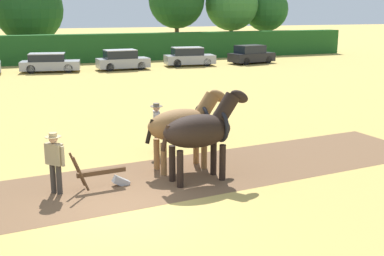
{
  "coord_description": "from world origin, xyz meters",
  "views": [
    {
      "loc": [
        -2.46,
        -10.54,
        4.59
      ],
      "look_at": [
        2.78,
        2.67,
        1.1
      ],
      "focal_mm": 45.0,
      "sensor_mm": 36.0,
      "label": 1
    }
  ],
  "objects_px": {
    "tree_center_right": "(177,0)",
    "parked_car_right": "(189,57)",
    "draft_horse_lead_right": "(184,124)",
    "farmer_beside_team": "(157,124)",
    "farmer_at_plow": "(55,159)",
    "tree_right": "(232,4)",
    "tree_center": "(29,9)",
    "parked_car_center_right": "(122,60)",
    "tree_far_right": "(266,9)",
    "plow": "(106,176)",
    "parked_car_center": "(49,63)",
    "draft_horse_lead_left": "(201,130)",
    "parked_car_far_right": "(251,55)"
  },
  "relations": [
    {
      "from": "tree_center",
      "to": "parked_car_center_right",
      "type": "height_order",
      "value": "tree_center"
    },
    {
      "from": "draft_horse_lead_right",
      "to": "farmer_at_plow",
      "type": "relative_size",
      "value": 1.67
    },
    {
      "from": "tree_center",
      "to": "parked_car_center_right",
      "type": "relative_size",
      "value": 1.96
    },
    {
      "from": "tree_center_right",
      "to": "parked_car_right",
      "type": "bearing_deg",
      "value": -104.72
    },
    {
      "from": "tree_right",
      "to": "tree_far_right",
      "type": "xyz_separation_m",
      "value": [
        4.47,
        0.32,
        -0.57
      ]
    },
    {
      "from": "draft_horse_lead_right",
      "to": "parked_car_far_right",
      "type": "xyz_separation_m",
      "value": [
        15.81,
        25.02,
        -0.58
      ]
    },
    {
      "from": "tree_center",
      "to": "draft_horse_lead_left",
      "type": "distance_m",
      "value": 38.85
    },
    {
      "from": "parked_car_far_right",
      "to": "parked_car_center_right",
      "type": "bearing_deg",
      "value": 171.36
    },
    {
      "from": "plow",
      "to": "farmer_beside_team",
      "type": "distance_m",
      "value": 3.59
    },
    {
      "from": "tree_center_right",
      "to": "draft_horse_lead_left",
      "type": "height_order",
      "value": "tree_center_right"
    },
    {
      "from": "parked_car_right",
      "to": "tree_far_right",
      "type": "bearing_deg",
      "value": 44.25
    },
    {
      "from": "tree_far_right",
      "to": "farmer_beside_team",
      "type": "bearing_deg",
      "value": -124.96
    },
    {
      "from": "draft_horse_lead_right",
      "to": "farmer_beside_team",
      "type": "xyz_separation_m",
      "value": [
        -0.21,
        1.96,
        -0.4
      ]
    },
    {
      "from": "plow",
      "to": "parked_car_center",
      "type": "height_order",
      "value": "parked_car_center"
    },
    {
      "from": "parked_car_center_right",
      "to": "parked_car_far_right",
      "type": "distance_m",
      "value": 11.69
    },
    {
      "from": "tree_center",
      "to": "parked_car_right",
      "type": "height_order",
      "value": "tree_center"
    },
    {
      "from": "draft_horse_lead_right",
      "to": "parked_car_far_right",
      "type": "relative_size",
      "value": 0.63
    },
    {
      "from": "plow",
      "to": "parked_car_center",
      "type": "bearing_deg",
      "value": 83.37
    },
    {
      "from": "tree_center",
      "to": "plow",
      "type": "distance_m",
      "value": 38.55
    },
    {
      "from": "tree_right",
      "to": "farmer_beside_team",
      "type": "xyz_separation_m",
      "value": [
        -19.15,
        -33.47,
        -4.29
      ]
    },
    {
      "from": "tree_center",
      "to": "farmer_at_plow",
      "type": "distance_m",
      "value": 38.46
    },
    {
      "from": "draft_horse_lead_left",
      "to": "draft_horse_lead_right",
      "type": "xyz_separation_m",
      "value": [
        -0.09,
        1.12,
        -0.07
      ]
    },
    {
      "from": "draft_horse_lead_left",
      "to": "farmer_beside_team",
      "type": "height_order",
      "value": "draft_horse_lead_left"
    },
    {
      "from": "tree_far_right",
      "to": "parked_car_far_right",
      "type": "height_order",
      "value": "tree_far_right"
    },
    {
      "from": "tree_center",
      "to": "tree_center_right",
      "type": "height_order",
      "value": "tree_center_right"
    },
    {
      "from": "tree_center",
      "to": "farmer_beside_team",
      "type": "xyz_separation_m",
      "value": [
        1.62,
        -35.58,
        -3.73
      ]
    },
    {
      "from": "parked_car_center",
      "to": "parked_car_far_right",
      "type": "distance_m",
      "value": 17.18
    },
    {
      "from": "tree_right",
      "to": "draft_horse_lead_right",
      "type": "height_order",
      "value": "tree_right"
    },
    {
      "from": "tree_right",
      "to": "tree_far_right",
      "type": "distance_m",
      "value": 4.52
    },
    {
      "from": "tree_right",
      "to": "farmer_at_plow",
      "type": "xyz_separation_m",
      "value": [
        -22.69,
        -36.12,
        -4.32
      ]
    },
    {
      "from": "tree_far_right",
      "to": "plow",
      "type": "bearing_deg",
      "value": -125.35
    },
    {
      "from": "tree_far_right",
      "to": "parked_car_right",
      "type": "bearing_deg",
      "value": -141.97
    },
    {
      "from": "tree_far_right",
      "to": "draft_horse_lead_left",
      "type": "relative_size",
      "value": 2.63
    },
    {
      "from": "draft_horse_lead_right",
      "to": "parked_car_far_right",
      "type": "distance_m",
      "value": 29.6
    },
    {
      "from": "tree_right",
      "to": "plow",
      "type": "bearing_deg",
      "value": -120.62
    },
    {
      "from": "tree_center_right",
      "to": "parked_car_right",
      "type": "xyz_separation_m",
      "value": [
        -2.85,
        -10.86,
        -4.86
      ]
    },
    {
      "from": "tree_far_right",
      "to": "draft_horse_lead_left",
      "type": "height_order",
      "value": "tree_far_right"
    },
    {
      "from": "plow",
      "to": "parked_car_center",
      "type": "xyz_separation_m",
      "value": [
        1.11,
        26.05,
        0.38
      ]
    },
    {
      "from": "farmer_beside_team",
      "to": "draft_horse_lead_right",
      "type": "bearing_deg",
      "value": -71.05
    },
    {
      "from": "tree_center",
      "to": "parked_car_far_right",
      "type": "height_order",
      "value": "tree_center"
    },
    {
      "from": "tree_far_right",
      "to": "parked_car_far_right",
      "type": "bearing_deg",
      "value": -125.29
    },
    {
      "from": "tree_right",
      "to": "tree_center",
      "type": "bearing_deg",
      "value": 174.2
    },
    {
      "from": "draft_horse_lead_left",
      "to": "farmer_at_plow",
      "type": "relative_size",
      "value": 1.69
    },
    {
      "from": "tree_center",
      "to": "farmer_at_plow",
      "type": "height_order",
      "value": "tree_center"
    },
    {
      "from": "tree_right",
      "to": "parked_car_center_right",
      "type": "bearing_deg",
      "value": -144.08
    },
    {
      "from": "tree_center",
      "to": "parked_car_far_right",
      "type": "relative_size",
      "value": 1.87
    },
    {
      "from": "farmer_beside_team",
      "to": "parked_car_center_right",
      "type": "bearing_deg",
      "value": 91.9
    },
    {
      "from": "plow",
      "to": "parked_car_right",
      "type": "xyz_separation_m",
      "value": [
        12.5,
        26.03,
        0.44
      ]
    },
    {
      "from": "tree_far_right",
      "to": "parked_car_right",
      "type": "height_order",
      "value": "tree_far_right"
    },
    {
      "from": "draft_horse_lead_left",
      "to": "parked_car_far_right",
      "type": "bearing_deg",
      "value": 54.79
    }
  ]
}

